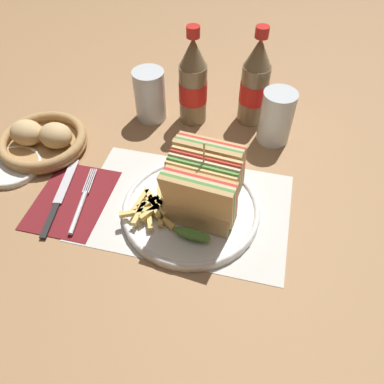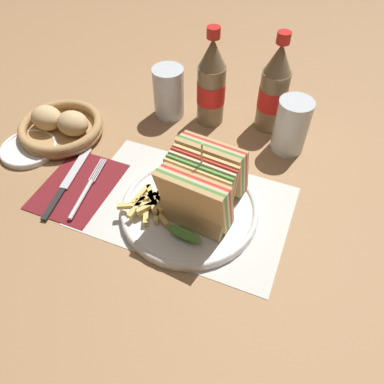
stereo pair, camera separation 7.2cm
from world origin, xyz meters
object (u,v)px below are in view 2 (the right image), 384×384
Objects in this scene: plate_main at (188,209)px; knife at (67,182)px; bread_basket at (61,127)px; side_saucer at (29,149)px; coke_bottle_far at (274,90)px; glass_near at (291,129)px; glass_far at (169,95)px; club_sandwich at (202,186)px; fork at (84,193)px; coke_bottle_near at (211,84)px.

knife is at bearing -174.68° from plate_main.
side_saucer is at bearing -115.45° from bread_basket.
coke_bottle_far is (0.34, 0.35, 0.09)m from knife.
glass_far is (-0.30, 0.02, 0.00)m from glass_near.
knife is 1.65× the size of side_saucer.
glass_near and glass_far have the same top height.
glass_far is at bearing 177.05° from glass_near.
club_sandwich is 0.25m from fork.
knife is at bearing -144.31° from glass_near.
club_sandwich is 0.30m from knife.
club_sandwich is 1.49× the size of side_saucer.
glass_near is 0.30m from glass_far.
fork is 0.73× the size of coke_bottle_near.
side_saucer is (-0.04, -0.08, -0.02)m from bread_basket.
club_sandwich is 0.30m from coke_bottle_near.
fork is at bearing -169.02° from club_sandwich.
glass_near reaches higher than side_saucer.
plate_main is 1.41× the size of club_sandwich.
club_sandwich is 0.91× the size of knife.
glass_near is at bearing 62.64° from plate_main.
glass_near is (0.35, 0.30, 0.05)m from fork.
glass_far is at bearing -171.34° from coke_bottle_near.
plate_main is 0.31m from coke_bottle_near.
club_sandwich is at bearing 2.25° from fork.
bread_basket reaches higher than knife.
glass_near is at bearing 26.96° from knife.
coke_bottle_near reaches higher than knife.
fork is 0.73× the size of coke_bottle_far.
coke_bottle_far is at bearing 26.17° from bread_basket.
knife is at bearing -134.07° from coke_bottle_far.
coke_bottle_near is at bearing 102.15° from plate_main.
coke_bottle_near is at bearing 171.14° from glass_near.
coke_bottle_far reaches higher than glass_near.
knife is (-0.26, -0.02, -0.00)m from plate_main.
club_sandwich reaches higher than bread_basket.
coke_bottle_far is at bearing 80.99° from club_sandwich.
club_sandwich is at bearing -54.92° from glass_far.
fork is 0.32m from glass_far.
coke_bottle_near reaches higher than club_sandwich.
glass_far is (0.10, 0.30, 0.05)m from knife.
glass_far is 0.27m from bread_basket.
glass_far is at bearing 46.04° from side_saucer.
coke_bottle_far is 1.20× the size of bread_basket.
club_sandwich is 0.32m from coke_bottle_far.
knife is at bearing -52.11° from bread_basket.
side_saucer is (-0.24, -0.25, -0.05)m from glass_far.
club_sandwich is 0.81× the size of coke_bottle_near.
fork is 1.37× the size of glass_near.
bread_basket is 0.09m from side_saucer.
glass_far is at bearing 63.23° from knife.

